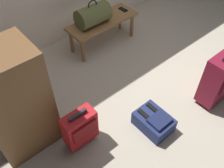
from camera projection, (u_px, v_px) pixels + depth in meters
name	position (u px, v px, depth m)	size (l,w,h in m)	color
ground_plane	(162.00, 81.00, 3.08)	(6.60, 6.60, 0.00)	#B2A893
bench	(102.00, 24.00, 3.36)	(1.00, 0.36, 0.39)	olive
duffel_bag_olive	(93.00, 15.00, 3.16)	(0.44, 0.26, 0.34)	#51562D
cell_phone	(123.00, 9.00, 3.49)	(0.07, 0.14, 0.01)	black
suitcase_upright_burgundy	(221.00, 77.00, 2.65)	(0.46, 0.24, 0.67)	maroon
suitcase_small_red	(80.00, 128.00, 2.33)	(0.32, 0.18, 0.46)	red
backpack_navy	(154.00, 122.00, 2.56)	(0.28, 0.38, 0.21)	navy
side_cabinet	(14.00, 103.00, 2.14)	(0.56, 0.44, 1.10)	brown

